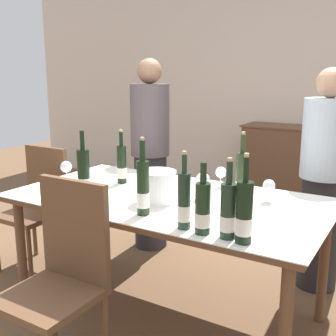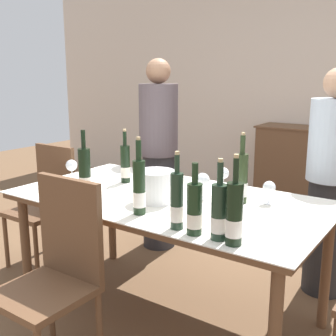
# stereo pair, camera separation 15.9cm
# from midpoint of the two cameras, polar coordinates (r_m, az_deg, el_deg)

# --- Properties ---
(ground_plane) EXTENTS (12.00, 12.00, 0.00)m
(ground_plane) POSITION_cam_midpoint_polar(r_m,az_deg,el_deg) (2.87, -1.68, -19.06)
(ground_plane) COLOR brown
(back_wall) EXTENTS (8.00, 0.10, 2.80)m
(back_wall) POSITION_cam_midpoint_polar(r_m,az_deg,el_deg) (5.11, 16.35, 10.98)
(back_wall) COLOR beige
(back_wall) RESTS_ON ground_plane
(sideboard_cabinet) EXTENTS (1.53, 0.46, 0.94)m
(sideboard_cabinet) POSITION_cam_midpoint_polar(r_m,az_deg,el_deg) (4.87, 17.92, -0.24)
(sideboard_cabinet) COLOR brown
(sideboard_cabinet) RESTS_ON ground_plane
(dining_table) EXTENTS (1.89, 1.02, 0.78)m
(dining_table) POSITION_cam_midpoint_polar(r_m,az_deg,el_deg) (2.56, -1.79, -5.41)
(dining_table) COLOR brown
(dining_table) RESTS_ON ground_plane
(ice_bucket) EXTENTS (0.23, 0.23, 0.18)m
(ice_bucket) POSITION_cam_midpoint_polar(r_m,az_deg,el_deg) (2.43, -3.42, -2.39)
(ice_bucket) COLOR white
(ice_bucket) RESTS_ON dining_table
(wine_bottle_0) EXTENTS (0.07, 0.07, 0.41)m
(wine_bottle_0) POSITION_cam_midpoint_polar(r_m,az_deg,el_deg) (2.45, 8.13, -1.36)
(wine_bottle_0) COLOR #28381E
(wine_bottle_0) RESTS_ON dining_table
(wine_bottle_1) EXTENTS (0.07, 0.07, 0.37)m
(wine_bottle_1) POSITION_cam_midpoint_polar(r_m,az_deg,el_deg) (2.87, -7.88, 0.38)
(wine_bottle_1) COLOR black
(wine_bottle_1) RESTS_ON dining_table
(wine_bottle_2) EXTENTS (0.07, 0.07, 0.37)m
(wine_bottle_2) POSITION_cam_midpoint_polar(r_m,az_deg,el_deg) (1.90, 5.78, -5.95)
(wine_bottle_2) COLOR #1E3323
(wine_bottle_2) RESTS_ON dining_table
(wine_bottle_3) EXTENTS (0.07, 0.07, 0.40)m
(wine_bottle_3) POSITION_cam_midpoint_polar(r_m,az_deg,el_deg) (1.85, 7.86, -6.22)
(wine_bottle_3) COLOR black
(wine_bottle_3) RESTS_ON dining_table
(wine_bottle_4) EXTENTS (0.07, 0.07, 0.41)m
(wine_bottle_4) POSITION_cam_midpoint_polar(r_m,az_deg,el_deg) (2.55, -13.11, -0.97)
(wine_bottle_4) COLOR black
(wine_bottle_4) RESTS_ON dining_table
(wine_bottle_5) EXTENTS (0.07, 0.07, 0.41)m
(wine_bottle_5) POSITION_cam_midpoint_polar(r_m,az_deg,el_deg) (2.21, -5.48, -2.78)
(wine_bottle_5) COLOR black
(wine_bottle_5) RESTS_ON dining_table
(wine_bottle_6) EXTENTS (0.06, 0.06, 0.38)m
(wine_bottle_6) POSITION_cam_midpoint_polar(r_m,az_deg,el_deg) (2.00, -0.09, -4.66)
(wine_bottle_6) COLOR #1E3323
(wine_bottle_6) RESTS_ON dining_table
(wine_bottle_7) EXTENTS (0.07, 0.07, 0.34)m
(wine_bottle_7) POSITION_cam_midpoint_polar(r_m,az_deg,el_deg) (1.95, 2.39, -5.62)
(wine_bottle_7) COLOR black
(wine_bottle_7) RESTS_ON dining_table
(wine_glass_0) EXTENTS (0.07, 0.07, 0.13)m
(wine_glass_0) POSITION_cam_midpoint_polar(r_m,az_deg,el_deg) (2.48, 11.73, -2.48)
(wine_glass_0) COLOR white
(wine_glass_0) RESTS_ON dining_table
(wine_glass_1) EXTENTS (0.08, 0.08, 0.16)m
(wine_glass_1) POSITION_cam_midpoint_polar(r_m,az_deg,el_deg) (2.50, 2.91, -1.67)
(wine_glass_1) COLOR white
(wine_glass_1) RESTS_ON dining_table
(wine_glass_2) EXTENTS (0.08, 0.08, 0.14)m
(wine_glass_2) POSITION_cam_midpoint_polar(r_m,az_deg,el_deg) (3.01, -15.12, 0.06)
(wine_glass_2) COLOR white
(wine_glass_2) RESTS_ON dining_table
(wine_glass_3) EXTENTS (0.08, 0.08, 0.13)m
(wine_glass_3) POSITION_cam_midpoint_polar(r_m,az_deg,el_deg) (2.62, -2.10, -1.50)
(wine_glass_3) COLOR white
(wine_glass_3) RESTS_ON dining_table
(wine_glass_4) EXTENTS (0.07, 0.07, 0.14)m
(wine_glass_4) POSITION_cam_midpoint_polar(r_m,az_deg,el_deg) (2.76, 5.53, -0.70)
(wine_glass_4) COLOR white
(wine_glass_4) RESTS_ON dining_table
(chair_near_front) EXTENTS (0.42, 0.42, 1.01)m
(chair_near_front) POSITION_cam_midpoint_polar(r_m,az_deg,el_deg) (2.19, -16.24, -13.15)
(chair_near_front) COLOR brown
(chair_near_front) RESTS_ON ground_plane
(chair_left_end) EXTENTS (0.42, 0.42, 0.95)m
(chair_left_end) POSITION_cam_midpoint_polar(r_m,az_deg,el_deg) (3.48, -18.41, -4.19)
(chair_left_end) COLOR brown
(chair_left_end) RESTS_ON ground_plane
(person_host) EXTENTS (0.33, 0.33, 1.63)m
(person_host) POSITION_cam_midpoint_polar(r_m,az_deg,el_deg) (3.61, -3.68, 1.65)
(person_host) COLOR #2D2D33
(person_host) RESTS_ON ground_plane
(person_guest_left) EXTENTS (0.33, 0.33, 1.55)m
(person_guest_left) POSITION_cam_midpoint_polar(r_m,az_deg,el_deg) (3.07, 18.92, -1.89)
(person_guest_left) COLOR #262628
(person_guest_left) RESTS_ON ground_plane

